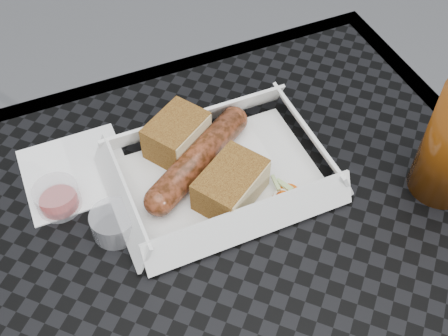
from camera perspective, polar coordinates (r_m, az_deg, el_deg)
name	(u,v)px	position (r m, az deg, el deg)	size (l,w,h in m)	color
food_tray	(221,177)	(0.66, -0.35, -0.94)	(0.22, 0.15, 0.00)	white
bratwurst	(199,158)	(0.65, -2.59, 1.00)	(0.16, 0.11, 0.03)	brown
bread_near	(177,135)	(0.67, -4.83, 3.35)	(0.07, 0.05, 0.05)	brown
bread_far	(231,185)	(0.62, 0.68, -1.69)	(0.08, 0.05, 0.04)	brown
veg_garnish	(285,192)	(0.64, 6.18, -2.45)	(0.03, 0.03, 0.00)	#DD5309
napkin	(76,172)	(0.68, -14.82, -0.39)	(0.12, 0.12, 0.00)	white
condiment_cup_sauce	(57,198)	(0.65, -16.56, -2.90)	(0.05, 0.05, 0.03)	maroon
condiment_cup_empty	(114,223)	(0.61, -11.08, -5.54)	(0.05, 0.05, 0.03)	silver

